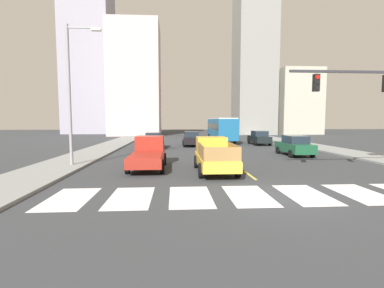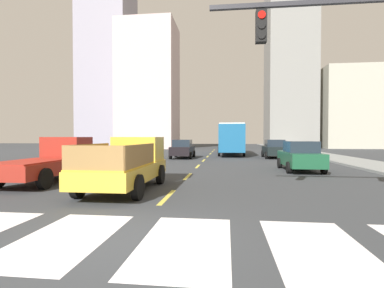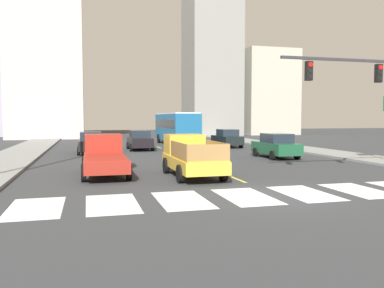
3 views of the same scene
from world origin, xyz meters
TOP-DOWN VIEW (x-y plane):
  - ground_plane at (0.00, 0.00)m, footprint 160.00×160.00m
  - sidewalk_right at (11.63, 18.00)m, footprint 3.50×110.00m
  - sidewalk_left at (-11.63, 18.00)m, footprint 3.50×110.00m
  - crosswalk_stripe_3 at (-1.17, 0.00)m, footprint 1.66×3.17m
  - crosswalk_stripe_4 at (1.17, 0.00)m, footprint 1.66×3.17m
  - crosswalk_stripe_5 at (3.52, 0.00)m, footprint 1.66×3.17m
  - lane_dash_0 at (0.00, 4.00)m, footprint 0.16×2.40m
  - lane_dash_1 at (0.00, 9.00)m, footprint 0.16×2.40m
  - lane_dash_2 at (0.00, 14.00)m, footprint 0.16×2.40m
  - lane_dash_3 at (0.00, 19.00)m, footprint 0.16×2.40m
  - lane_dash_4 at (0.00, 24.00)m, footprint 0.16×2.40m
  - lane_dash_5 at (0.00, 29.00)m, footprint 0.16×2.40m
  - lane_dash_6 at (0.00, 34.00)m, footprint 0.16×2.40m
  - lane_dash_7 at (0.00, 39.00)m, footprint 0.16×2.40m
  - pickup_stakebed at (-1.80, 5.44)m, footprint 2.18×5.20m
  - pickup_dark at (-5.80, 6.86)m, footprint 2.18×5.20m
  - city_bus at (2.39, 27.37)m, footprint 2.72×10.80m
  - sedan_mid at (6.36, 22.72)m, footprint 2.02×4.40m
  - sedan_near_left at (-6.34, 18.92)m, footprint 2.02×4.40m
  - sedan_far at (-2.17, 21.50)m, footprint 2.02×4.40m
  - sedan_near_right at (6.14, 12.14)m, footprint 2.02×4.40m
  - block_mid_left at (-11.92, 45.36)m, footprint 9.81×8.70m
  - block_mid_right at (23.12, 49.45)m, footprint 8.89×8.04m
  - block_low_left at (-23.67, 55.15)m, footprint 10.41×9.71m

SIDE VIEW (x-z plane):
  - ground_plane at x=0.00m, z-range 0.00..0.00m
  - lane_dash_0 at x=0.00m, z-range 0.00..0.01m
  - lane_dash_1 at x=0.00m, z-range 0.00..0.01m
  - lane_dash_2 at x=0.00m, z-range 0.00..0.01m
  - lane_dash_3 at x=0.00m, z-range 0.00..0.01m
  - lane_dash_4 at x=0.00m, z-range 0.00..0.01m
  - lane_dash_5 at x=0.00m, z-range 0.00..0.01m
  - lane_dash_6 at x=0.00m, z-range 0.00..0.01m
  - lane_dash_7 at x=0.00m, z-range 0.00..0.01m
  - crosswalk_stripe_3 at x=-1.17m, z-range 0.00..0.01m
  - crosswalk_stripe_4 at x=1.17m, z-range 0.00..0.01m
  - crosswalk_stripe_5 at x=3.52m, z-range 0.00..0.01m
  - sidewalk_right at x=11.63m, z-range 0.00..0.15m
  - sidewalk_left at x=-11.63m, z-range 0.00..0.15m
  - sedan_mid at x=6.36m, z-range 0.00..1.72m
  - sedan_near_left at x=-6.34m, z-range 0.00..1.72m
  - sedan_far at x=-2.17m, z-range 0.00..1.72m
  - sedan_near_right at x=6.14m, z-range 0.00..1.72m
  - pickup_dark at x=-5.80m, z-range -0.06..1.90m
  - pickup_stakebed at x=-1.80m, z-range -0.04..1.92m
  - city_bus at x=2.39m, z-range 0.29..3.61m
  - block_mid_right at x=23.12m, z-range 0.00..14.15m
  - block_mid_left at x=-11.92m, z-range 0.00..21.92m
  - block_low_left at x=-23.67m, z-range 0.00..35.86m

